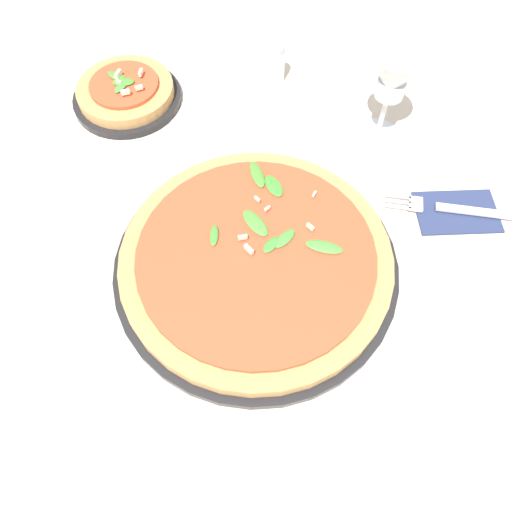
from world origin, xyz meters
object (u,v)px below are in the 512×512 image
(wine_glass, at_px, (392,81))
(pizza_arugula_main, at_px, (256,261))
(pizza_personal_side, at_px, (126,93))
(fork, at_px, (453,209))
(shaker_pepper, at_px, (275,63))

(wine_glass, bearing_deg, pizza_arugula_main, 42.08)
(pizza_personal_side, height_order, wine_glass, wine_glass)
(fork, relative_size, shaker_pepper, 2.71)
(pizza_arugula_main, distance_m, shaker_pepper, 0.36)
(pizza_arugula_main, height_order, fork, pizza_arugula_main)
(fork, bearing_deg, pizza_personal_side, -15.78)
(pizza_personal_side, distance_m, shaker_pepper, 0.24)
(wine_glass, height_order, shaker_pepper, wine_glass)
(wine_glass, xyz_separation_m, shaker_pepper, (0.13, -0.15, -0.07))
(wine_glass, relative_size, fork, 0.81)
(fork, height_order, shaker_pepper, shaker_pepper)
(pizza_personal_side, bearing_deg, wine_glass, 159.57)
(pizza_personal_side, relative_size, wine_glass, 1.17)
(pizza_personal_side, height_order, fork, pizza_personal_side)
(pizza_arugula_main, relative_size, fork, 2.01)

